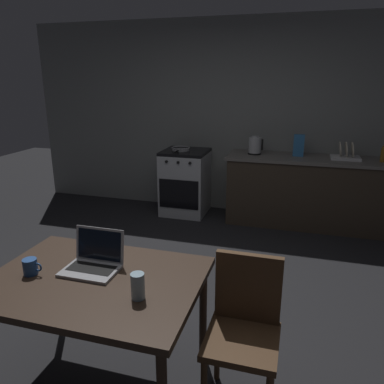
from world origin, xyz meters
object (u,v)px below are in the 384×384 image
at_px(stove_oven, 185,182).
at_px(dish_rack, 346,155).
at_px(bottle, 384,152).
at_px(chair, 244,323).
at_px(electric_kettle, 255,146).
at_px(frying_pan, 181,149).
at_px(dining_table, 95,289).
at_px(cereal_box, 299,145).
at_px(laptop, 93,262).
at_px(drinking_glass, 138,286).
at_px(coffee_mug, 31,267).

distance_m(stove_oven, dish_rack, 2.09).
distance_m(bottle, dish_rack, 0.41).
relative_size(chair, electric_kettle, 3.82).
bearing_deg(frying_pan, dining_table, -81.38).
distance_m(chair, cereal_box, 3.04).
relative_size(electric_kettle, bottle, 0.95).
distance_m(laptop, drinking_glass, 0.44).
relative_size(bottle, coffee_mug, 2.05).
xyz_separation_m(frying_pan, drinking_glass, (0.79, -3.20, -0.10)).
height_order(dining_table, cereal_box, cereal_box).
bearing_deg(dining_table, drinking_glass, -19.64).
relative_size(chair, cereal_box, 3.26).
bearing_deg(electric_kettle, chair, -83.79).
bearing_deg(dish_rack, coffee_mug, -122.21).
distance_m(frying_pan, dish_rack, 2.09).
bearing_deg(frying_pan, electric_kettle, 1.65).
xyz_separation_m(electric_kettle, dish_rack, (1.10, -0.00, -0.06)).
bearing_deg(cereal_box, dish_rack, -2.06).
bearing_deg(chair, cereal_box, 82.62).
bearing_deg(dish_rack, electric_kettle, 180.00).
bearing_deg(cereal_box, dining_table, -108.82).
bearing_deg(chair, stove_oven, 109.76).
height_order(chair, frying_pan, frying_pan).
xyz_separation_m(dining_table, chair, (0.85, 0.14, -0.15)).
height_order(dining_table, chair, chair).
bearing_deg(dining_table, laptop, 121.10).
xyz_separation_m(chair, frying_pan, (-1.32, 2.94, 0.40)).
bearing_deg(bottle, frying_pan, 179.51).
height_order(electric_kettle, bottle, bottle).
distance_m(dining_table, frying_pan, 3.13).
height_order(stove_oven, chair, chair).
height_order(bottle, dish_rack, bottle).
relative_size(electric_kettle, drinking_glass, 1.66).
bearing_deg(coffee_mug, frying_pan, 91.68).
xyz_separation_m(bottle, frying_pan, (-2.49, 0.02, -0.09)).
height_order(electric_kettle, drinking_glass, electric_kettle).
bearing_deg(cereal_box, coffee_mug, -114.31).
relative_size(frying_pan, coffee_mug, 3.52).
relative_size(drinking_glass, cereal_box, 0.52).
distance_m(frying_pan, cereal_box, 1.54).
xyz_separation_m(cereal_box, dish_rack, (0.56, -0.02, -0.09)).
height_order(laptop, bottle, bottle).
relative_size(bottle, dish_rack, 0.72).
xyz_separation_m(electric_kettle, frying_pan, (-0.99, -0.03, -0.09)).
xyz_separation_m(coffee_mug, dish_rack, (2.00, 3.17, 0.15)).
height_order(dining_table, laptop, laptop).
bearing_deg(drinking_glass, frying_pan, 103.92).
bearing_deg(dish_rack, cereal_box, 177.94).
distance_m(dining_table, drinking_glass, 0.37).
height_order(drinking_glass, cereal_box, cereal_box).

